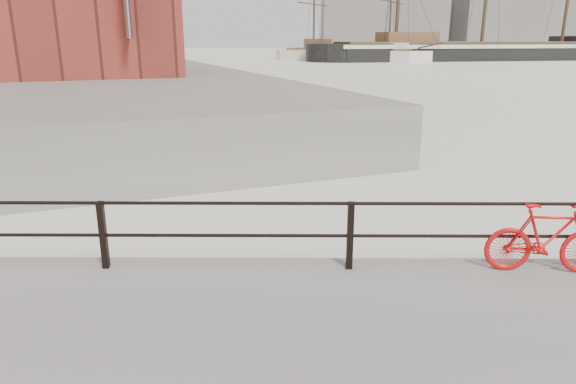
% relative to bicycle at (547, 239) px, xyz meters
% --- Properties ---
extents(far_quay, '(78.44, 148.07, 1.80)m').
position_rel_bicycle_xyz_m(far_quay, '(-39.23, 72.25, 0.05)').
color(far_quay, gray).
rests_on(far_quay, ground).
extents(bicycle, '(1.69, 0.38, 1.01)m').
position_rel_bicycle_xyz_m(bicycle, '(0.00, 0.00, 0.00)').
color(bicycle, red).
rests_on(bicycle, promenade).
extents(barque_black, '(70.51, 35.50, 37.63)m').
position_rel_bicycle_xyz_m(barque_black, '(28.31, 83.14, -0.85)').
color(barque_black, black).
rests_on(barque_black, ground).
extents(schooner_mid, '(31.18, 24.15, 20.73)m').
position_rel_bicycle_xyz_m(schooner_mid, '(5.95, 80.50, -0.85)').
color(schooner_mid, beige).
rests_on(schooner_mid, ground).
extents(schooner_left, '(24.38, 16.01, 17.23)m').
position_rel_bicycle_xyz_m(schooner_left, '(-33.09, 70.16, -0.85)').
color(schooner_left, silver).
rests_on(schooner_left, ground).
extents(workboat_near, '(12.92, 7.61, 7.00)m').
position_rel_bicycle_xyz_m(workboat_near, '(-20.87, 32.65, -0.85)').
color(workboat_near, black).
rests_on(workboat_near, ground).
extents(industrial_west, '(32.00, 18.00, 18.00)m').
position_rel_bicycle_xyz_m(industrial_west, '(20.77, 140.25, 8.15)').
color(industrial_west, gray).
rests_on(industrial_west, ground).
extents(industrial_mid, '(26.00, 20.00, 24.00)m').
position_rel_bicycle_xyz_m(industrial_mid, '(55.77, 145.25, 11.15)').
color(industrial_mid, gray).
rests_on(industrial_mid, ground).
extents(industrial_east, '(20.00, 16.00, 14.00)m').
position_rel_bicycle_xyz_m(industrial_east, '(78.77, 150.25, 6.15)').
color(industrial_east, gray).
rests_on(industrial_east, ground).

